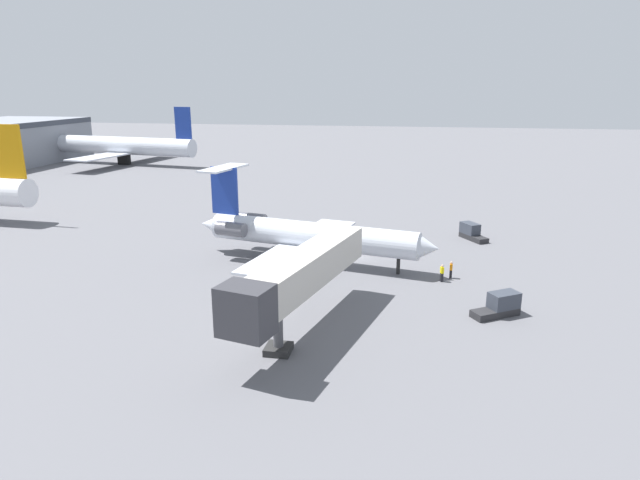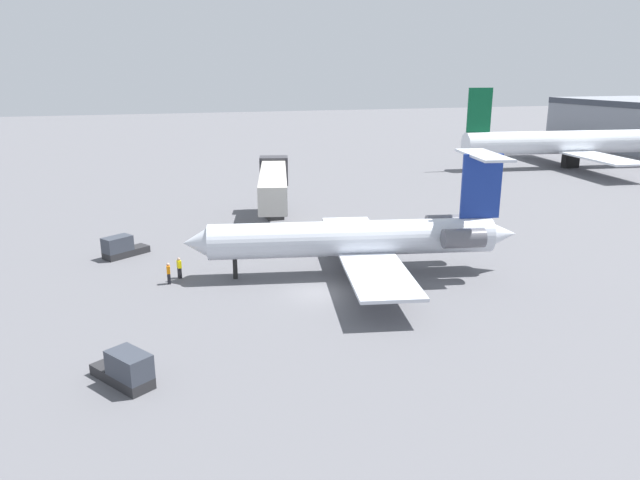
% 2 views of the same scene
% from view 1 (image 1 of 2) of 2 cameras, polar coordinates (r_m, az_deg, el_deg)
% --- Properties ---
extents(ground_plane, '(400.00, 400.00, 0.10)m').
position_cam_1_polar(ground_plane, '(59.56, 3.32, -1.76)').
color(ground_plane, '#5B5B60').
extents(regional_jet, '(22.14, 26.57, 9.54)m').
position_cam_1_polar(regional_jet, '(56.66, -1.64, 0.66)').
color(regional_jet, silver).
rests_on(regional_jet, ground_plane).
extents(jet_bridge, '(18.56, 7.16, 6.32)m').
position_cam_1_polar(jet_bridge, '(39.38, -2.51, -3.89)').
color(jet_bridge, '#B7B2A8').
rests_on(jet_bridge, ground_plane).
extents(ground_crew_marshaller, '(0.46, 0.36, 1.69)m').
position_cam_1_polar(ground_crew_marshaller, '(52.89, 12.65, -3.39)').
color(ground_crew_marshaller, black).
rests_on(ground_crew_marshaller, ground_plane).
extents(ground_crew_loader, '(0.42, 0.28, 1.69)m').
position_cam_1_polar(ground_crew_loader, '(54.00, 13.56, -3.05)').
color(ground_crew_loader, black).
rests_on(ground_crew_loader, ground_plane).
extents(baggage_tug_lead, '(4.11, 3.36, 1.90)m').
position_cam_1_polar(baggage_tug_lead, '(68.49, 15.59, 0.79)').
color(baggage_tug_lead, '#262628').
rests_on(baggage_tug_lead, ground_plane).
extents(baggage_tug_trailing, '(3.35, 4.12, 1.90)m').
position_cam_1_polar(baggage_tug_trailing, '(46.59, 18.34, -6.53)').
color(baggage_tug_trailing, '#262628').
rests_on(baggage_tug_trailing, ground_plane).
extents(parked_airliner_centre, '(31.99, 37.64, 13.49)m').
position_cam_1_polar(parked_airliner_centre, '(137.49, -19.88, 9.24)').
color(parked_airliner_centre, silver).
rests_on(parked_airliner_centre, ground_plane).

